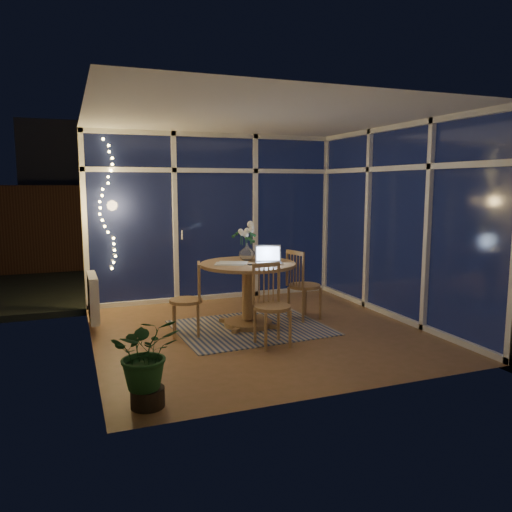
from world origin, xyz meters
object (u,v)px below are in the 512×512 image
object	(u,v)px
chair_right	(305,284)
potted_plant	(147,362)
chair_left	(186,299)
flower_vase	(247,252)
laptop	(269,254)
dining_table	(248,295)
chair_front	(272,305)

from	to	relation	value
chair_right	potted_plant	distance (m)	3.13
chair_left	flower_vase	xyz separation A→B (m)	(0.90, 0.33, 0.48)
potted_plant	laptop	bearing A→B (deg)	44.48
dining_table	laptop	xyz separation A→B (m)	(0.22, -0.16, 0.53)
dining_table	chair_left	bearing A→B (deg)	-173.02
chair_left	potted_plant	xyz separation A→B (m)	(-0.74, -1.82, -0.07)
chair_right	chair_front	xyz separation A→B (m)	(-0.85, -0.90, -0.01)
flower_vase	potted_plant	distance (m)	2.77
flower_vase	laptop	bearing A→B (deg)	-68.89
chair_front	flower_vase	size ratio (longest dim) A/B	4.50
chair_left	laptop	xyz separation A→B (m)	(1.05, -0.06, 0.50)
potted_plant	flower_vase	bearing A→B (deg)	52.67
dining_table	laptop	distance (m)	0.60
dining_table	chair_right	distance (m)	0.84
dining_table	chair_right	size ratio (longest dim) A/B	1.26
laptop	potted_plant	bearing A→B (deg)	-118.99
chair_left	potted_plant	world-z (taller)	chair_left
laptop	flower_vase	distance (m)	0.42
chair_right	laptop	xyz separation A→B (m)	(-0.61, -0.22, 0.47)
chair_left	chair_front	bearing A→B (deg)	61.85
chair_right	potted_plant	bearing A→B (deg)	114.55
dining_table	chair_right	world-z (taller)	chair_right
chair_front	flower_vase	world-z (taller)	flower_vase
laptop	potted_plant	world-z (taller)	laptop
dining_table	laptop	world-z (taller)	laptop
laptop	chair_left	bearing A→B (deg)	-166.75
chair_left	laptop	world-z (taller)	laptop
chair_left	potted_plant	distance (m)	1.97
dining_table	flower_vase	world-z (taller)	flower_vase
chair_left	flower_vase	world-z (taller)	flower_vase
dining_table	potted_plant	distance (m)	2.49
chair_right	chair_front	size ratio (longest dim) A/B	1.02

